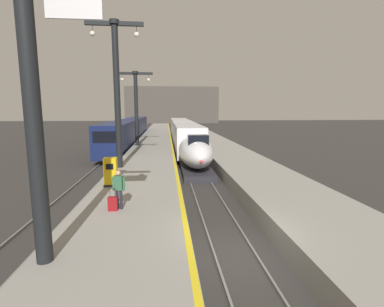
# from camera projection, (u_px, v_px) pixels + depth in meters

# --- Properties ---
(ground_plane) EXTENTS (260.00, 260.00, 0.00)m
(ground_plane) POSITION_uv_depth(u_px,v_px,m) (235.00, 257.00, 10.35)
(ground_plane) COLOR #33302D
(platform_left) EXTENTS (4.80, 110.00, 1.05)m
(platform_left) POSITION_uv_depth(u_px,v_px,m) (153.00, 150.00, 34.26)
(platform_left) COLOR gray
(platform_left) RESTS_ON ground
(platform_right) EXTENTS (4.80, 110.00, 1.05)m
(platform_right) POSITION_uv_depth(u_px,v_px,m) (219.00, 149.00, 34.99)
(platform_right) COLOR gray
(platform_right) RESTS_ON ground
(platform_left_safety_stripe) EXTENTS (0.20, 107.80, 0.01)m
(platform_left_safety_stripe) POSITION_uv_depth(u_px,v_px,m) (172.00, 145.00, 34.39)
(platform_left_safety_stripe) COLOR yellow
(platform_left_safety_stripe) RESTS_ON platform_left
(rail_main_left) EXTENTS (0.08, 110.00, 0.12)m
(rail_main_left) POSITION_uv_depth(u_px,v_px,m) (179.00, 150.00, 37.34)
(rail_main_left) COLOR slate
(rail_main_left) RESTS_ON ground
(rail_main_right) EXTENTS (0.08, 110.00, 0.12)m
(rail_main_right) POSITION_uv_depth(u_px,v_px,m) (191.00, 150.00, 37.47)
(rail_main_right) COLOR slate
(rail_main_right) RESTS_ON ground
(rail_secondary_left) EXTENTS (0.08, 110.00, 0.12)m
(rail_secondary_left) POSITION_uv_depth(u_px,v_px,m) (116.00, 151.00, 36.61)
(rail_secondary_left) COLOR slate
(rail_secondary_left) RESTS_ON ground
(rail_secondary_right) EXTENTS (0.08, 110.00, 0.12)m
(rail_secondary_right) POSITION_uv_depth(u_px,v_px,m) (128.00, 151.00, 36.75)
(rail_secondary_right) COLOR slate
(rail_secondary_right) RESTS_ON ground
(highspeed_train_main) EXTENTS (2.92, 39.28, 3.60)m
(highspeed_train_main) POSITION_uv_depth(u_px,v_px,m) (184.00, 135.00, 38.79)
(highspeed_train_main) COLOR silver
(highspeed_train_main) RESTS_ON ground
(regional_train_adjacent) EXTENTS (2.85, 36.60, 3.80)m
(regional_train_adjacent) POSITION_uv_depth(u_px,v_px,m) (130.00, 130.00, 44.34)
(regional_train_adjacent) COLOR #141E4C
(regional_train_adjacent) RESTS_ON ground
(station_column_near) EXTENTS (4.00, 0.68, 8.55)m
(station_column_near) POSITION_uv_depth(u_px,v_px,m) (31.00, 69.00, 7.26)
(station_column_near) COLOR black
(station_column_near) RESTS_ON platform_left
(station_column_mid) EXTENTS (4.00, 0.68, 10.37)m
(station_column_mid) POSITION_uv_depth(u_px,v_px,m) (117.00, 82.00, 20.24)
(station_column_mid) COLOR black
(station_column_mid) RESTS_ON platform_left
(station_column_far) EXTENTS (4.00, 0.68, 8.62)m
(station_column_far) POSITION_uv_depth(u_px,v_px,m) (136.00, 101.00, 33.30)
(station_column_far) COLOR black
(station_column_far) RESTS_ON platform_left
(passenger_near_edge) EXTENTS (0.55, 0.31, 1.69)m
(passenger_near_edge) POSITION_uv_depth(u_px,v_px,m) (119.00, 187.00, 12.14)
(passenger_near_edge) COLOR #23232D
(passenger_near_edge) RESTS_ON platform_left
(rolling_suitcase) EXTENTS (0.40, 0.22, 0.98)m
(rolling_suitcase) POSITION_uv_depth(u_px,v_px,m) (113.00, 204.00, 12.04)
(rolling_suitcase) COLOR maroon
(rolling_suitcase) RESTS_ON platform_left
(ticket_machine_yellow) EXTENTS (0.76, 0.62, 1.60)m
(ticket_machine_yellow) POSITION_uv_depth(u_px,v_px,m) (111.00, 173.00, 15.91)
(ticket_machine_yellow) COLOR yellow
(ticket_machine_yellow) RESTS_ON platform_left
(terminus_back_wall) EXTENTS (36.00, 2.00, 14.00)m
(terminus_back_wall) POSITION_uv_depth(u_px,v_px,m) (172.00, 105.00, 109.67)
(terminus_back_wall) COLOR #4C4742
(terminus_back_wall) RESTS_ON ground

